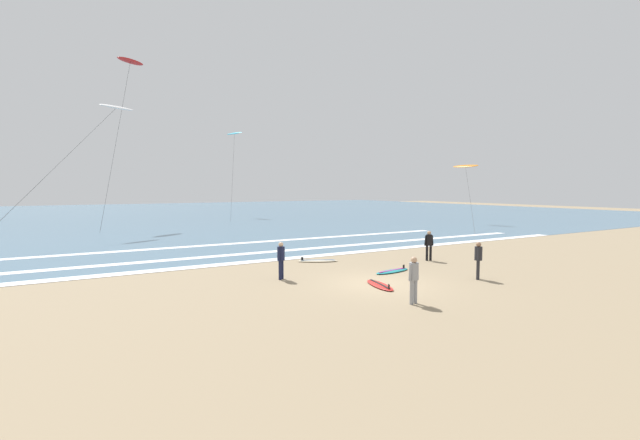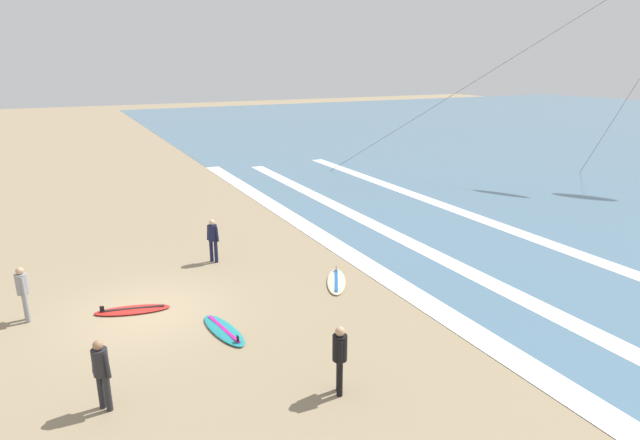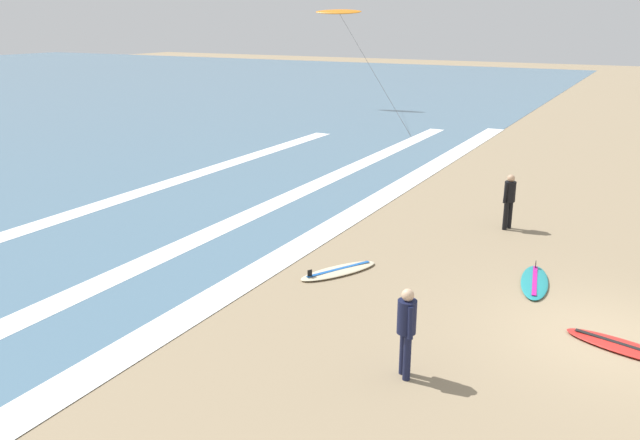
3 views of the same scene
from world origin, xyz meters
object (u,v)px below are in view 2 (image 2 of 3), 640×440
(surfer_mid_group, at_px, (101,369))
(surfboard_left_pile, at_px, (132,310))
(surfer_right_near, at_px, (340,354))
(surfer_left_far, at_px, (23,289))
(surfer_background_far, at_px, (213,237))
(surfboard_right_spare, at_px, (336,281))
(surfboard_near_water, at_px, (224,330))

(surfer_mid_group, height_order, surfboard_left_pile, surfer_mid_group)
(surfer_right_near, height_order, surfer_mid_group, same)
(surfer_right_near, bearing_deg, surfer_left_far, -137.86)
(surfboard_left_pile, bearing_deg, surfer_left_far, -104.94)
(surfer_mid_group, height_order, surfer_left_far, same)
(surfer_background_far, xyz_separation_m, surfboard_right_spare, (3.63, 3.06, -0.91))
(surfboard_right_spare, bearing_deg, surfboard_near_water, -70.51)
(surfboard_left_pile, relative_size, surfboard_near_water, 1.01)
(surfer_left_far, relative_size, surfboard_left_pile, 0.73)
(surfboard_near_water, bearing_deg, surfer_background_far, 166.99)
(surfer_left_far, distance_m, surfboard_near_water, 5.69)
(surfer_left_far, bearing_deg, surfboard_right_spare, 80.04)
(surfboard_right_spare, bearing_deg, surfer_mid_group, -64.23)
(surfer_right_near, relative_size, surfer_left_far, 1.00)
(surfer_background_far, bearing_deg, surfboard_left_pile, -49.12)
(surfer_left_far, relative_size, surfboard_near_water, 0.74)
(surfer_left_far, height_order, surfboard_left_pile, surfer_left_far)
(surfboard_left_pile, bearing_deg, surfer_background_far, 130.88)
(surfer_mid_group, bearing_deg, surfboard_near_water, 123.33)
(surfboard_left_pile, relative_size, surfboard_right_spare, 1.02)
(surfer_right_near, xyz_separation_m, surfer_mid_group, (-1.70, -4.60, 0.00))
(surfer_right_near, bearing_deg, surfboard_right_spare, 152.23)
(surfer_mid_group, height_order, surfboard_right_spare, surfer_mid_group)
(surfboard_left_pile, distance_m, surfboard_right_spare, 6.32)
(surfer_background_far, xyz_separation_m, surfer_left_far, (2.06, -5.89, 0.00))
(surfer_right_near, distance_m, surfer_left_far, 9.20)
(surfer_mid_group, xyz_separation_m, surfboard_right_spare, (-3.56, 7.37, -0.91))
(surfer_mid_group, relative_size, surfer_left_far, 1.00)
(surfer_left_far, bearing_deg, surfboard_near_water, 56.85)
(surfboard_right_spare, bearing_deg, surfboard_left_pile, -97.77)
(surfer_left_far, xyz_separation_m, surfboard_left_pile, (0.72, 2.68, -0.91))
(surfboard_left_pile, xyz_separation_m, surfboard_near_water, (2.35, 2.02, 0.00))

